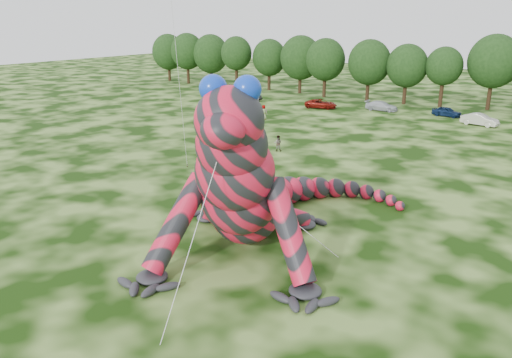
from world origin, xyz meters
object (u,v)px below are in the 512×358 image
at_px(tree_6, 325,68).
at_px(car_1, 248,96).
at_px(tree_3, 236,63).
at_px(car_5, 480,120).
at_px(tree_0, 169,57).
at_px(tree_7, 369,70).
at_px(tree_1, 188,58).
at_px(tree_10, 493,72).
at_px(tree_8, 406,74).
at_px(spectator_0, 258,138).
at_px(tree_4, 269,65).
at_px(tree_2, 211,60).
at_px(tree_5, 300,64).
at_px(car_4, 447,112).
at_px(car_3, 382,106).
at_px(car_2, 321,104).
at_px(spectator_4, 264,112).
at_px(tree_9, 443,77).
at_px(car_0, 227,92).
at_px(spectator_1, 278,143).
at_px(inflatable_gecko, 250,154).

relative_size(tree_6, car_1, 2.19).
xyz_separation_m(tree_3, car_5, (44.32, -10.90, -4.01)).
relative_size(tree_0, tree_7, 1.00).
bearing_deg(tree_1, tree_10, 0.54).
bearing_deg(tree_8, car_1, -154.06).
height_order(tree_7, car_5, tree_7).
bearing_deg(tree_6, spectator_0, -74.61).
bearing_deg(spectator_0, tree_1, -16.04).
relative_size(tree_4, tree_7, 0.96).
bearing_deg(tree_2, tree_5, -0.94).
bearing_deg(tree_3, car_4, -10.22).
bearing_deg(car_3, car_2, 109.14).
height_order(tree_6, tree_7, tree_6).
relative_size(tree_2, spectator_4, 5.15).
xyz_separation_m(tree_8, tree_9, (5.28, 0.36, -0.13)).
bearing_deg(car_5, spectator_0, 155.01).
height_order(car_0, spectator_1, spectator_1).
bearing_deg(car_3, spectator_4, 143.97).
height_order(car_5, spectator_1, spectator_1).
height_order(car_1, spectator_0, spectator_0).
distance_m(tree_0, car_0, 25.27).
distance_m(tree_0, spectator_1, 61.73).
distance_m(tree_4, car_1, 13.38).
relative_size(inflatable_gecko, car_2, 4.40).
bearing_deg(tree_8, tree_3, 179.85).
xyz_separation_m(tree_9, tree_10, (6.33, 1.23, 0.91)).
height_order(tree_5, tree_6, tree_5).
distance_m(tree_1, car_2, 37.35).
distance_m(tree_4, car_2, 20.91).
bearing_deg(tree_2, tree_4, -0.21).
bearing_deg(car_5, tree_7, 70.64).
xyz_separation_m(tree_6, spectator_1, (12.05, -34.72, -3.96)).
relative_size(tree_7, tree_10, 0.90).
xyz_separation_m(tree_3, tree_4, (6.08, 1.64, -0.19)).
height_order(inflatable_gecko, car_3, inflatable_gecko).
relative_size(inflatable_gecko, tree_2, 2.09).
height_order(inflatable_gecko, car_2, inflatable_gecko).
xyz_separation_m(tree_10, spectator_4, (-22.81, -23.79, -4.31)).
distance_m(tree_4, car_5, 40.43).
distance_m(tree_9, spectator_1, 36.16).
bearing_deg(tree_8, tree_4, 176.11).
distance_m(tree_8, spectator_1, 35.24).
relative_size(tree_0, car_5, 2.19).
relative_size(car_1, car_4, 1.14).
distance_m(car_1, spectator_0, 29.79).
bearing_deg(tree_0, tree_10, -0.61).
relative_size(car_4, spectator_4, 2.02).
xyz_separation_m(tree_8, car_1, (-21.63, -10.52, -3.76)).
xyz_separation_m(tree_8, spectator_0, (-3.93, -34.48, -3.62)).
relative_size(tree_4, tree_9, 1.04).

